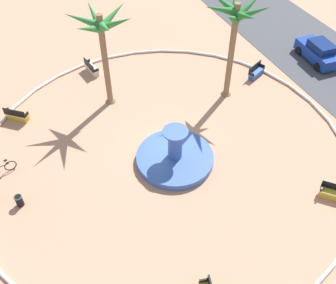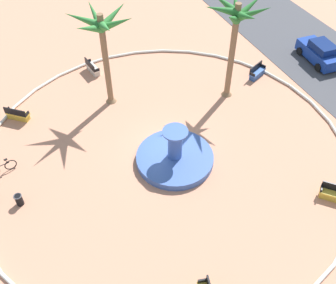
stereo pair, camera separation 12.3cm
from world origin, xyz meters
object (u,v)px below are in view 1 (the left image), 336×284
(parked_car_leftmost, at_px, (318,52))
(fountain, at_px, (175,157))
(palm_tree_near_fountain, at_px, (235,23))
(bench_north, at_px, (256,72))
(palm_tree_by_curb, at_px, (102,35))
(bicycle_red_frame, at_px, (2,169))
(trash_bin, at_px, (19,200))
(bench_east, at_px, (334,194))
(bench_southwest, at_px, (17,116))
(bench_southeast, at_px, (92,69))

(parked_car_leftmost, bearing_deg, fountain, -71.06)
(palm_tree_near_fountain, xyz_separation_m, bench_north, (-0.98, 3.22, -5.30))
(parked_car_leftmost, bearing_deg, palm_tree_by_curb, -96.25)
(fountain, distance_m, bicycle_red_frame, 10.22)
(trash_bin, height_order, parked_car_leftmost, parked_car_leftmost)
(parked_car_leftmost, bearing_deg, bench_east, -35.81)
(palm_tree_by_curb, relative_size, bench_east, 4.62)
(trash_bin, bearing_deg, palm_tree_by_curb, 131.16)
(fountain, height_order, bench_north, fountain)
(bench_north, distance_m, bicycle_red_frame, 19.16)
(bench_southwest, distance_m, parked_car_leftmost, 23.31)
(bench_north, relative_size, bench_southeast, 1.00)
(bench_southwest, bearing_deg, palm_tree_by_curb, 82.83)
(palm_tree_by_curb, xyz_separation_m, bench_east, (13.22, 8.64, -5.00))
(palm_tree_by_curb, bearing_deg, bench_north, 81.50)
(trash_bin, xyz_separation_m, bicycle_red_frame, (-2.74, -0.53, -0.00))
(bench_east, bearing_deg, bicycle_red_frame, -119.90)
(palm_tree_near_fountain, xyz_separation_m, trash_bin, (3.80, -15.31, -5.26))
(bench_north, bearing_deg, parked_car_leftmost, 88.21)
(bench_east, xyz_separation_m, parked_car_leftmost, (-11.37, 8.21, 0.43))
(bench_southwest, distance_m, trash_bin, 7.32)
(parked_car_leftmost, bearing_deg, trash_bin, -79.24)
(fountain, relative_size, trash_bin, 6.44)
(palm_tree_near_fountain, distance_m, bench_north, 6.28)
(bench_southwest, bearing_deg, bench_north, 81.98)
(bench_north, bearing_deg, bench_east, -12.25)
(fountain, bearing_deg, bicycle_red_frame, -108.93)
(palm_tree_by_curb, distance_m, bench_east, 16.57)
(parked_car_leftmost, bearing_deg, bicycle_red_frame, -85.70)
(bench_southeast, distance_m, parked_car_leftmost, 17.99)
(palm_tree_near_fountain, relative_size, bench_east, 4.82)
(trash_bin, bearing_deg, bench_southwest, 171.64)
(bench_southeast, height_order, bicycle_red_frame, bench_southeast)
(bench_southeast, distance_m, bench_southwest, 6.96)
(palm_tree_near_fountain, height_order, bench_southwest, palm_tree_near_fountain)
(fountain, bearing_deg, parked_car_leftmost, 108.94)
(palm_tree_near_fountain, relative_size, parked_car_leftmost, 1.76)
(bicycle_red_frame, bearing_deg, bench_east, 60.10)
(bench_east, relative_size, parked_car_leftmost, 0.37)
(bench_southwest, bearing_deg, bench_southeast, 117.74)
(palm_tree_by_curb, bearing_deg, trash_bin, -48.84)
(palm_tree_by_curb, bearing_deg, parked_car_leftmost, 83.75)
(palm_tree_by_curb, distance_m, bench_southwest, 8.09)
(bench_east, bearing_deg, palm_tree_by_curb, -146.82)
(bench_southwest, bearing_deg, bench_east, 46.86)
(fountain, relative_size, palm_tree_by_curb, 0.68)
(fountain, relative_size, parked_car_leftmost, 1.15)
(palm_tree_near_fountain, bearing_deg, bench_east, 3.84)
(bench_southeast, bearing_deg, bench_southwest, -62.26)
(palm_tree_near_fountain, height_order, bench_southeast, palm_tree_near_fountain)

